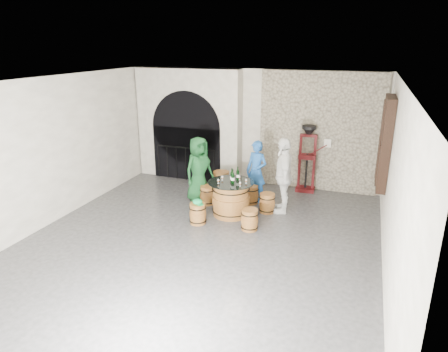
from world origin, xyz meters
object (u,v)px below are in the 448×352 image
(barrel_stool_far, at_px, (251,194))
(barrel_stool_near_right, at_px, (250,220))
(wine_bottle_right, at_px, (238,175))
(person_green, at_px, (199,169))
(wine_bottle_left, at_px, (232,176))
(wine_bottle_center, at_px, (233,178))
(person_white, at_px, (283,175))
(barrel_table, at_px, (231,199))
(barrel_stool_left, at_px, (207,195))
(side_barrel, at_px, (221,183))
(person_blue, at_px, (256,171))
(corking_press, at_px, (307,154))
(barrel_stool_right, at_px, (267,203))
(barrel_stool_near_left, at_px, (198,214))

(barrel_stool_far, bearing_deg, barrel_stool_near_right, -74.92)
(barrel_stool_near_right, xyz_separation_m, wine_bottle_right, (-0.54, 0.80, 0.72))
(person_green, relative_size, wine_bottle_right, 5.12)
(wine_bottle_left, distance_m, wine_bottle_center, 0.09)
(barrel_stool_near_right, height_order, wine_bottle_center, wine_bottle_center)
(wine_bottle_center, bearing_deg, barrel_stool_far, 78.81)
(person_white, bearing_deg, barrel_stool_near_right, -34.27)
(barrel_table, height_order, person_green, person_green)
(barrel_table, height_order, person_white, person_white)
(barrel_stool_left, relative_size, barrel_stool_near_right, 1.00)
(barrel_stool_far, relative_size, side_barrel, 0.77)
(wine_bottle_left, height_order, wine_bottle_center, same)
(person_white, xyz_separation_m, side_barrel, (-1.79, 0.63, -0.61))
(person_green, bearing_deg, person_blue, -43.40)
(wine_bottle_center, bearing_deg, corking_press, 59.60)
(wine_bottle_center, height_order, wine_bottle_right, same)
(barrel_table, distance_m, corking_press, 2.70)
(wine_bottle_right, height_order, side_barrel, wine_bottle_right)
(person_white, distance_m, side_barrel, 1.99)
(person_blue, distance_m, wine_bottle_center, 1.18)
(barrel_stool_left, height_order, wine_bottle_center, wine_bottle_center)
(barrel_stool_left, bearing_deg, barrel_stool_right, 0.03)
(barrel_stool_right, height_order, corking_press, corking_press)
(person_blue, xyz_separation_m, side_barrel, (-1.01, 0.17, -0.48))
(barrel_stool_far, relative_size, corking_press, 0.26)
(person_blue, bearing_deg, barrel_stool_far, -87.89)
(barrel_stool_right, relative_size, barrel_stool_near_right, 1.00)
(person_blue, relative_size, person_white, 0.86)
(barrel_stool_right, distance_m, wine_bottle_left, 1.12)
(person_white, relative_size, side_barrel, 2.97)
(side_barrel, bearing_deg, person_blue, -9.66)
(barrel_stool_near_left, bearing_deg, side_barrel, 94.50)
(side_barrel, bearing_deg, wine_bottle_left, -59.81)
(barrel_table, distance_m, person_white, 1.35)
(barrel_stool_far, xyz_separation_m, wine_bottle_right, (-0.14, -0.66, 0.72))
(barrel_stool_far, xyz_separation_m, barrel_stool_near_right, (0.39, -1.46, 0.00))
(person_blue, bearing_deg, wine_bottle_center, -83.96)
(barrel_table, height_order, wine_bottle_right, wine_bottle_right)
(barrel_stool_far, bearing_deg, corking_press, 49.78)
(barrel_stool_far, height_order, barrel_stool_right, same)
(barrel_table, xyz_separation_m, person_white, (1.09, 0.62, 0.50))
(barrel_stool_right, bearing_deg, barrel_stool_near_left, -139.29)
(barrel_stool_right, bearing_deg, person_blue, 125.46)
(person_green, bearing_deg, barrel_stool_near_left, -130.94)
(barrel_stool_near_left, relative_size, person_green, 0.28)
(barrel_stool_near_left, bearing_deg, barrel_stool_right, 40.71)
(barrel_stool_left, relative_size, barrel_stool_right, 1.00)
(barrel_stool_right, bearing_deg, barrel_table, -150.48)
(person_green, relative_size, person_blue, 1.06)
(person_blue, bearing_deg, barrel_stool_right, -36.31)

